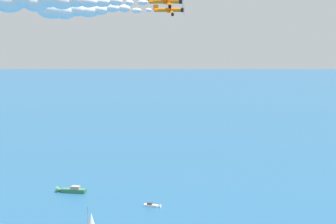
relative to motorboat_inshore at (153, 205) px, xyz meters
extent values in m
cube|color=white|center=(0.20, -0.67, -0.07)|extent=(2.40, 4.22, 0.64)
cone|color=white|center=(-0.51, 1.69, -0.07)|extent=(1.53, 1.36, 1.29)
cube|color=#38383D|center=(0.29, -0.95, 0.49)|extent=(1.39, 1.65, 0.48)
cube|color=#33704C|center=(1.25, -29.53, 0.21)|extent=(5.21, 7.89, 1.21)
cone|color=#33704C|center=(3.08, -33.77, 0.21)|extent=(2.98, 2.73, 2.42)
cube|color=gray|center=(1.03, -29.01, 1.27)|extent=(2.82, 3.19, 0.91)
cylinder|color=orange|center=(23.49, 21.51, 53.13)|extent=(4.41, 5.87, 1.01)
cylinder|color=black|center=(21.87, 23.91, 53.13)|extent=(1.27, 1.13, 1.13)
cylinder|color=#4C4C51|center=(21.64, 24.26, 53.13)|extent=(2.17, 1.48, 2.58)
cube|color=orange|center=(23.30, 21.74, 52.86)|extent=(6.66, 5.08, 1.06)
cube|color=orange|center=(23.47, 21.85, 54.47)|extent=(6.66, 5.08, 1.06)
cylinder|color=black|center=(21.31, 20.40, 53.99)|extent=(0.31, 0.26, 1.62)
cylinder|color=black|center=(22.64, 21.30, 53.78)|extent=(0.31, 0.26, 1.62)
cylinder|color=black|center=(24.12, 22.29, 53.55)|extent=(0.31, 0.26, 1.62)
cylinder|color=black|center=(25.46, 23.19, 53.34)|extent=(0.31, 0.26, 1.62)
cube|color=orange|center=(25.14, 19.18, 53.68)|extent=(0.83, 1.05, 1.20)
cube|color=orange|center=(25.08, 19.14, 53.13)|extent=(2.57, 2.14, 0.40)
cylinder|color=black|center=(22.20, 21.60, 52.26)|extent=(0.50, 0.61, 0.61)
cylinder|color=black|center=(23.68, 22.60, 52.02)|extent=(0.50, 0.61, 0.61)
cylinder|color=#262628|center=(23.52, 21.89, 54.92)|extent=(0.21, 0.18, 0.90)
cylinder|color=red|center=(23.44, 21.83, 54.93)|extent=(0.26, 0.24, 0.79)
cylinder|color=red|center=(23.60, 21.94, 54.90)|extent=(0.26, 0.24, 0.79)
ellipsoid|color=silver|center=(25.69, 17.55, 53.12)|extent=(1.75, 1.84, 1.00)
ellipsoid|color=silver|center=(27.32, 15.50, 53.01)|extent=(2.51, 2.71, 1.33)
ellipsoid|color=silver|center=(28.99, 13.48, 53.44)|extent=(3.21, 3.31, 1.91)
ellipsoid|color=silver|center=(30.43, 11.30, 53.49)|extent=(3.58, 3.80, 1.99)
ellipsoid|color=silver|center=(32.03, 9.23, 53.05)|extent=(4.03, 4.21, 2.33)
ellipsoid|color=silver|center=(33.38, 6.98, 52.77)|extent=(5.22, 5.59, 2.84)
ellipsoid|color=silver|center=(35.05, 4.96, 53.07)|extent=(5.35, 5.61, 3.06)
ellipsoid|color=silver|center=(36.69, 2.91, 52.65)|extent=(6.13, 6.41, 3.52)
ellipsoid|color=silver|center=(38.19, 0.77, 52.94)|extent=(7.57, 8.20, 4.00)
cylinder|color=orange|center=(35.72, 29.12, 54.01)|extent=(4.41, 5.87, 1.01)
cylinder|color=black|center=(34.10, 31.53, 54.01)|extent=(1.27, 1.13, 1.13)
cylinder|color=#4C4C51|center=(33.87, 31.87, 54.01)|extent=(2.17, 1.48, 2.58)
cube|color=orange|center=(35.53, 29.35, 53.74)|extent=(6.66, 5.08, 1.06)
cube|color=orange|center=(37.32, 26.76, 54.01)|extent=(2.57, 2.14, 0.40)
cylinder|color=black|center=(34.43, 29.21, 53.14)|extent=(0.50, 0.61, 0.61)
cylinder|color=black|center=(35.91, 30.21, 52.90)|extent=(0.50, 0.61, 0.61)
ellipsoid|color=silver|center=(38.05, 25.25, 53.79)|extent=(2.23, 2.42, 1.17)
ellipsoid|color=silver|center=(39.34, 22.97, 53.75)|extent=(2.19, 2.24, 1.33)
ellipsoid|color=silver|center=(41.15, 21.04, 53.95)|extent=(3.21, 3.38, 1.81)
ellipsoid|color=silver|center=(42.58, 18.85, 53.81)|extent=(3.85, 4.13, 2.08)
ellipsoid|color=silver|center=(44.47, 16.98, 53.82)|extent=(4.34, 4.58, 2.45)
ellipsoid|color=silver|center=(45.20, 14.32, 54.10)|extent=(4.77, 4.96, 2.78)
ellipsoid|color=silver|center=(46.65, 12.15, 53.89)|extent=(5.64, 5.90, 3.24)
ellipsoid|color=silver|center=(48.39, 10.17, 54.37)|extent=(6.63, 7.16, 3.52)
ellipsoid|color=silver|center=(49.64, 7.86, 53.64)|extent=(6.34, 6.58, 3.72)
ellipsoid|color=silver|center=(52.51, 3.50, 53.84)|extent=(7.75, 8.03, 4.56)
camera|label=1|loc=(130.39, 94.71, 46.16)|focal=62.36mm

